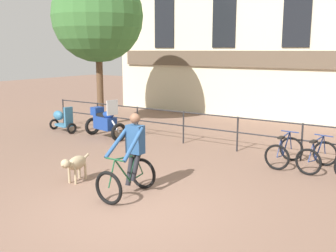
{
  "coord_description": "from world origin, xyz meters",
  "views": [
    {
      "loc": [
        4.56,
        -5.44,
        2.98
      ],
      "look_at": [
        -0.93,
        2.86,
        1.05
      ],
      "focal_mm": 42.0,
      "sensor_mm": 36.0,
      "label": 1
    }
  ],
  "objects_px": {
    "cyclist_with_bike": "(130,159)",
    "parked_bicycle_mid_left": "(317,157)",
    "parked_bicycle_near_lamp": "(284,152)",
    "parked_motorcycle": "(105,122)",
    "parked_scooter": "(62,119)",
    "dog": "(75,164)"
  },
  "relations": [
    {
      "from": "cyclist_with_bike",
      "to": "parked_bicycle_mid_left",
      "type": "bearing_deg",
      "value": 53.58
    },
    {
      "from": "cyclist_with_bike",
      "to": "parked_bicycle_mid_left",
      "type": "xyz_separation_m",
      "value": [
        2.85,
        3.87,
        -0.41
      ]
    },
    {
      "from": "cyclist_with_bike",
      "to": "parked_bicycle_near_lamp",
      "type": "bearing_deg",
      "value": 62.3
    },
    {
      "from": "cyclist_with_bike",
      "to": "parked_bicycle_mid_left",
      "type": "height_order",
      "value": "cyclist_with_bike"
    },
    {
      "from": "parked_motorcycle",
      "to": "parked_bicycle_near_lamp",
      "type": "relative_size",
      "value": 1.52
    },
    {
      "from": "parked_bicycle_mid_left",
      "to": "parked_scooter",
      "type": "xyz_separation_m",
      "value": [
        -9.05,
        -0.22,
        0.1
      ]
    },
    {
      "from": "parked_bicycle_near_lamp",
      "to": "parked_scooter",
      "type": "relative_size",
      "value": 0.86
    },
    {
      "from": "parked_motorcycle",
      "to": "parked_bicycle_near_lamp",
      "type": "bearing_deg",
      "value": -76.92
    },
    {
      "from": "dog",
      "to": "parked_bicycle_near_lamp",
      "type": "relative_size",
      "value": 0.88
    },
    {
      "from": "parked_motorcycle",
      "to": "parked_scooter",
      "type": "xyz_separation_m",
      "value": [
        -2.07,
        -0.07,
        -0.1
      ]
    },
    {
      "from": "parked_bicycle_near_lamp",
      "to": "parked_scooter",
      "type": "xyz_separation_m",
      "value": [
        -8.23,
        -0.22,
        0.1
      ]
    },
    {
      "from": "cyclist_with_bike",
      "to": "parked_bicycle_mid_left",
      "type": "relative_size",
      "value": 1.42
    },
    {
      "from": "parked_bicycle_mid_left",
      "to": "dog",
      "type": "bearing_deg",
      "value": 51.16
    },
    {
      "from": "dog",
      "to": "parked_bicycle_near_lamp",
      "type": "height_order",
      "value": "parked_bicycle_near_lamp"
    },
    {
      "from": "dog",
      "to": "parked_bicycle_mid_left",
      "type": "distance_m",
      "value": 5.92
    },
    {
      "from": "cyclist_with_bike",
      "to": "parked_motorcycle",
      "type": "relative_size",
      "value": 0.98
    },
    {
      "from": "parked_bicycle_near_lamp",
      "to": "parked_bicycle_mid_left",
      "type": "bearing_deg",
      "value": -177.1
    },
    {
      "from": "parked_bicycle_near_lamp",
      "to": "parked_bicycle_mid_left",
      "type": "xyz_separation_m",
      "value": [
        0.82,
        0.0,
        0.0
      ]
    },
    {
      "from": "parked_bicycle_mid_left",
      "to": "parked_scooter",
      "type": "bearing_deg",
      "value": 10.42
    },
    {
      "from": "dog",
      "to": "parked_bicycle_near_lamp",
      "type": "distance_m",
      "value": 5.34
    },
    {
      "from": "parked_bicycle_mid_left",
      "to": "parked_bicycle_near_lamp",
      "type": "bearing_deg",
      "value": 9.04
    },
    {
      "from": "parked_bicycle_near_lamp",
      "to": "parked_scooter",
      "type": "bearing_deg",
      "value": 4.41
    }
  ]
}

